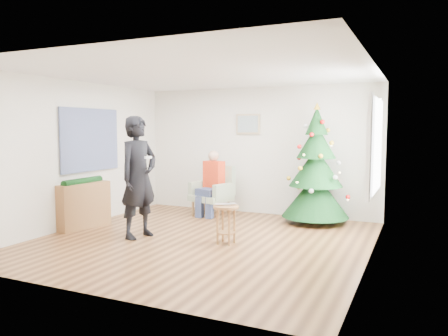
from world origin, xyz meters
The scene contains 19 objects.
floor centered at (0.00, 0.00, 0.00)m, with size 5.00×5.00×0.00m, color brown.
ceiling centered at (0.00, 0.00, 2.60)m, with size 5.00×5.00×0.00m, color white.
wall_back centered at (0.00, 2.50, 1.30)m, with size 5.00×5.00×0.00m, color silver.
wall_front centered at (0.00, -2.50, 1.30)m, with size 5.00×5.00×0.00m, color silver.
wall_left centered at (-2.50, 0.00, 1.30)m, with size 5.00×5.00×0.00m, color silver.
wall_right centered at (2.50, 0.00, 1.30)m, with size 5.00×5.00×0.00m, color silver.
window_panel centered at (2.47, 1.00, 1.50)m, with size 0.04×1.30×1.40m, color white.
curtains centered at (2.44, 1.00, 1.50)m, with size 0.05×1.75×1.50m.
christmas_tree centered at (1.32, 2.02, 1.01)m, with size 1.24×1.24×2.24m.
stool centered at (0.42, -0.03, 0.30)m, with size 0.39×0.39×0.59m.
laptop centered at (0.42, -0.03, 0.60)m, with size 0.32×0.21×0.03m, color silver.
armchair centered at (-0.74, 1.91, 0.37)m, with size 0.88×0.85×1.00m.
seated_person centered at (-0.76, 1.86, 0.67)m, with size 0.50×0.66×1.31m.
standing_man centered at (-1.03, -0.23, 0.98)m, with size 0.71×0.47×1.96m, color black.
game_controller centered at (-0.82, -0.26, 1.30)m, with size 0.04×0.13×0.04m, color white.
console centered at (-2.33, -0.08, 0.40)m, with size 0.30×1.00×0.80m, color brown.
garland centered at (-2.33, -0.08, 0.82)m, with size 0.14×0.14×0.90m, color black.
tapestry centered at (-2.46, 0.30, 1.55)m, with size 0.03×1.50×1.15m, color black.
framed_picture centered at (-0.20, 2.46, 1.85)m, with size 0.52×0.05×0.42m.
Camera 1 is at (3.09, -6.00, 1.75)m, focal length 35.00 mm.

